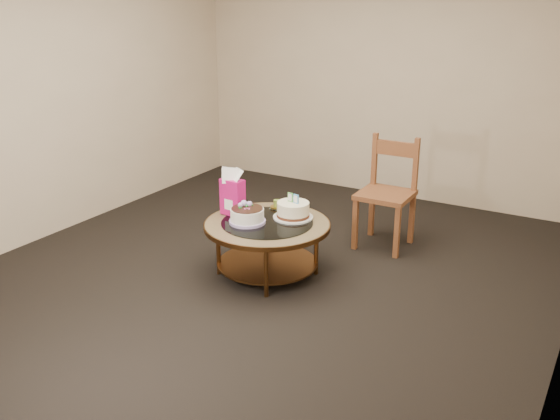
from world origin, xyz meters
The scene contains 8 objects.
ground centered at (0.00, 0.00, 0.00)m, with size 5.00×5.00×0.00m, color black.
room_walls centered at (0.00, 0.00, 1.54)m, with size 4.52×5.02×2.61m.
coffee_table centered at (0.00, 0.00, 0.38)m, with size 1.02×1.02×0.46m.
decorated_cake centered at (-0.13, -0.09, 0.51)m, with size 0.29×0.29×0.17m.
cream_cake centered at (0.13, 0.19, 0.52)m, with size 0.33×0.33×0.21m.
gift_bag centered at (-0.34, 0.02, 0.65)m, with size 0.20×0.16×0.39m.
pillar_candle centered at (-0.10, 0.32, 0.48)m, with size 0.11×0.11×0.08m.
dining_chair centered at (0.60, 1.08, 0.50)m, with size 0.46×0.46×0.99m.
Camera 1 is at (2.44, -3.99, 2.24)m, focal length 40.00 mm.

